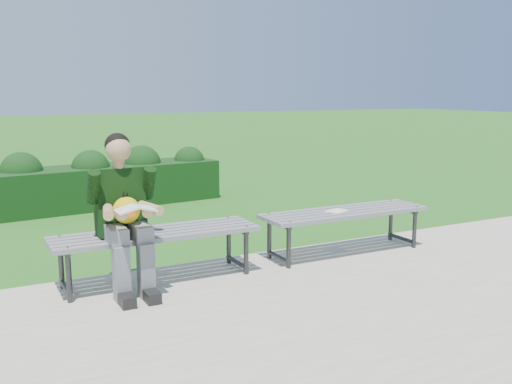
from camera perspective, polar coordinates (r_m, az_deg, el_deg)
The scene contains 7 objects.
ground at distance 5.69m, azimuth -6.08°, elevation -7.13°, with size 80.00×80.00×0.00m.
walkway at distance 4.20m, azimuth 2.90°, elevation -13.29°, with size 30.00×3.50×0.02m.
hedge at distance 8.74m, azimuth -14.56°, elevation 1.17°, with size 3.39×1.19×0.87m.
bench_left at distance 5.07m, azimuth -9.93°, elevation -4.49°, with size 1.80×0.50×0.46m.
bench_right at distance 5.93m, azimuth 8.86°, elevation -2.33°, with size 1.80×0.50×0.46m.
seated_boy at distance 4.83m, azimuth -13.09°, elevation -1.66°, with size 0.56×0.76×1.31m.
paper_sheet at distance 5.86m, azimuth 8.09°, elevation -1.88°, with size 0.26×0.22×0.01m.
Camera 1 is at (-1.95, -5.08, 1.67)m, focal length 40.00 mm.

